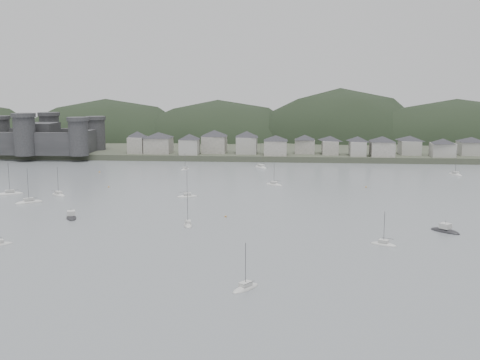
{
  "coord_description": "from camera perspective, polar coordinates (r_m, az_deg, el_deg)",
  "views": [
    {
      "loc": [
        17.47,
        -127.82,
        38.83
      ],
      "look_at": [
        0.0,
        75.0,
        6.0
      ],
      "focal_mm": 43.71,
      "sensor_mm": 36.0,
      "label": 1
    }
  ],
  "objects": [
    {
      "name": "motor_launch_far",
      "position": [
        180.78,
        -16.14,
        -3.52
      ],
      "size": [
        5.92,
        8.54,
        3.92
      ],
      "rotation": [
        0.0,
        0.0,
        3.56
      ],
      "color": "black",
      "rests_on": "ground"
    },
    {
      "name": "moored_fleet",
      "position": [
        201.44,
        -3.72,
        -1.92
      ],
      "size": [
        228.89,
        178.38,
        12.95
      ],
      "color": "beige",
      "rests_on": "ground"
    },
    {
      "name": "far_shore_land",
      "position": [
        424.82,
        2.55,
        4.11
      ],
      "size": [
        900.0,
        250.0,
        3.0
      ],
      "primitive_type": "cube",
      "color": "#383D2D",
      "rests_on": "ground"
    },
    {
      "name": "castle",
      "position": [
        338.09,
        -19.13,
        3.93
      ],
      "size": [
        66.0,
        43.0,
        20.0
      ],
      "color": "#2D2D2F",
      "rests_on": "far_shore_land"
    },
    {
      "name": "waterfront_town",
      "position": [
        314.37,
        10.97,
        3.49
      ],
      "size": [
        451.48,
        28.46,
        12.92
      ],
      "color": "gray",
      "rests_on": "far_shore_land"
    },
    {
      "name": "forested_ridge",
      "position": [
        400.57,
        3.08,
        1.96
      ],
      "size": [
        851.55,
        103.94,
        102.57
      ],
      "color": "black",
      "rests_on": "ground"
    },
    {
      "name": "motor_launch_near",
      "position": [
        167.17,
        19.39,
        -4.7
      ],
      "size": [
        8.18,
        8.32,
        4.04
      ],
      "rotation": [
        0.0,
        0.0,
        0.77
      ],
      "color": "black",
      "rests_on": "ground"
    },
    {
      "name": "sailboat_lead",
      "position": [
        207.54,
        -5.18,
        -1.61
      ],
      "size": [
        7.73,
        4.78,
        10.1
      ],
      "rotation": [
        0.0,
        0.0,
        1.93
      ],
      "color": "beige",
      "rests_on": "ground"
    },
    {
      "name": "ground",
      "position": [
        134.72,
        -2.76,
        -7.6
      ],
      "size": [
        900.0,
        900.0,
        0.0
      ],
      "primitive_type": "plane",
      "color": "slate",
      "rests_on": "ground"
    },
    {
      "name": "mooring_buoys",
      "position": [
        213.09,
        0.73,
        -1.3
      ],
      "size": [
        156.38,
        86.98,
        0.7
      ],
      "color": "#BC813E",
      "rests_on": "ground"
    }
  ]
}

